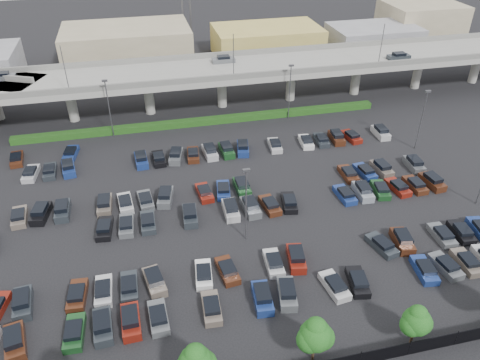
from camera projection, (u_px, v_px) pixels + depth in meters
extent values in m
plane|color=black|center=(232.00, 202.00, 65.30)|extent=(280.00, 280.00, 0.00)
cube|color=gray|center=(195.00, 73.00, 87.37)|extent=(150.00, 13.00, 1.10)
cube|color=slate|center=(200.00, 79.00, 81.71)|extent=(150.00, 0.50, 1.00)
cube|color=slate|center=(190.00, 57.00, 91.89)|extent=(150.00, 0.50, 1.00)
cylinder|color=gray|center=(71.00, 104.00, 85.15)|extent=(1.80, 1.80, 6.70)
cube|color=slate|center=(68.00, 87.00, 83.42)|extent=(2.60, 9.75, 0.50)
cylinder|color=gray|center=(149.00, 97.00, 87.81)|extent=(1.80, 1.80, 6.70)
cube|color=slate|center=(147.00, 81.00, 86.08)|extent=(2.60, 9.75, 0.50)
cylinder|color=gray|center=(222.00, 90.00, 90.46)|extent=(1.80, 1.80, 6.70)
cube|color=slate|center=(222.00, 75.00, 88.73)|extent=(2.60, 9.75, 0.50)
cylinder|color=gray|center=(291.00, 84.00, 93.12)|extent=(1.80, 1.80, 6.70)
cube|color=slate|center=(292.00, 69.00, 91.39)|extent=(2.60, 9.75, 0.50)
cylinder|color=gray|center=(356.00, 78.00, 95.78)|extent=(1.80, 1.80, 6.70)
cube|color=slate|center=(358.00, 63.00, 94.05)|extent=(2.60, 9.75, 0.50)
cylinder|color=gray|center=(417.00, 73.00, 98.43)|extent=(1.80, 1.80, 6.70)
cube|color=slate|center=(421.00, 58.00, 96.71)|extent=(2.60, 9.75, 0.50)
cylinder|color=gray|center=(476.00, 67.00, 101.09)|extent=(1.80, 1.80, 6.70)
cube|color=slate|center=(480.00, 53.00, 99.36)|extent=(2.60, 9.75, 0.50)
cube|color=#55585C|center=(3.00, 77.00, 82.84)|extent=(4.40, 1.82, 0.82)
cube|color=black|center=(2.00, 74.00, 82.49)|extent=(2.30, 1.60, 0.50)
cube|color=#55585C|center=(223.00, 60.00, 90.43)|extent=(4.40, 1.82, 0.82)
cube|color=black|center=(223.00, 57.00, 90.08)|extent=(2.30, 1.60, 0.50)
cube|color=#272D33|center=(399.00, 57.00, 92.00)|extent=(4.40, 1.82, 0.82)
cube|color=black|center=(399.00, 54.00, 91.65)|extent=(2.30, 1.60, 0.50)
cylinder|color=#4C4C51|center=(65.00, 70.00, 75.74)|extent=(0.14, 0.14, 8.00)
cylinder|color=#4C4C51|center=(233.00, 57.00, 81.05)|extent=(0.14, 0.14, 8.00)
cylinder|color=#4C4C51|center=(381.00, 46.00, 86.36)|extent=(0.14, 0.14, 8.00)
cube|color=#133B11|center=(203.00, 121.00, 85.35)|extent=(66.00, 1.60, 1.10)
cylinder|color=black|center=(360.00, 358.00, 43.09)|extent=(0.10, 0.10, 2.00)
cylinder|color=black|center=(409.00, 348.00, 44.04)|extent=(0.10, 0.10, 2.00)
cylinder|color=black|center=(456.00, 338.00, 44.99)|extent=(0.10, 0.10, 2.00)
sphere|color=#124513|center=(195.00, 355.00, 39.65)|extent=(2.06, 2.06, 2.06)
cylinder|color=#332316|center=(313.00, 352.00, 43.65)|extent=(0.26, 0.26, 1.97)
sphere|color=#124513|center=(315.00, 336.00, 42.33)|extent=(3.07, 3.07, 3.07)
sphere|color=#124513|center=(322.00, 337.00, 42.85)|extent=(2.41, 2.41, 2.41)
sphere|color=#124513|center=(309.00, 340.00, 42.33)|extent=(2.41, 2.41, 2.41)
sphere|color=#124513|center=(316.00, 328.00, 41.96)|extent=(2.08, 2.08, 2.08)
cylinder|color=#332316|center=(412.00, 337.00, 45.25)|extent=(0.26, 0.26, 1.80)
sphere|color=#124513|center=(417.00, 321.00, 44.05)|extent=(2.79, 2.79, 2.79)
sphere|color=#124513|center=(421.00, 323.00, 44.52)|extent=(2.19, 2.19, 2.19)
sphere|color=#124513|center=(411.00, 325.00, 44.04)|extent=(2.19, 2.19, 2.19)
sphere|color=#124513|center=(418.00, 315.00, 43.71)|extent=(1.89, 1.89, 1.89)
cube|color=#482213|center=(15.00, 343.00, 45.11)|extent=(2.67, 4.68, 1.05)
cube|color=black|center=(13.00, 337.00, 44.66)|extent=(2.09, 2.87, 0.65)
cube|color=#18441E|center=(75.00, 333.00, 46.21)|extent=(2.04, 4.49, 0.82)
cube|color=black|center=(73.00, 330.00, 45.71)|extent=(1.72, 2.38, 0.50)
cube|color=#272D33|center=(103.00, 327.00, 46.67)|extent=(2.09, 4.51, 1.05)
cube|color=black|center=(102.00, 321.00, 46.22)|extent=(1.76, 2.70, 0.65)
cube|color=maroon|center=(131.00, 322.00, 47.20)|extent=(1.95, 4.45, 1.05)
cube|color=black|center=(130.00, 316.00, 46.75)|extent=(1.68, 2.65, 0.65)
cube|color=#55585C|center=(159.00, 318.00, 47.78)|extent=(2.03, 4.48, 0.82)
cube|color=black|center=(158.00, 315.00, 47.27)|extent=(1.71, 2.37, 0.50)
cube|color=#695D52|center=(211.00, 308.00, 48.82)|extent=(2.04, 4.49, 0.82)
cube|color=black|center=(212.00, 306.00, 48.32)|extent=(1.72, 2.38, 0.50)
cube|color=navy|center=(262.00, 298.00, 49.80)|extent=(2.20, 4.54, 1.05)
cube|color=black|center=(262.00, 293.00, 49.35)|extent=(1.83, 2.73, 0.65)
cube|color=#55585C|center=(287.00, 294.00, 50.33)|extent=(2.62, 4.66, 1.05)
cube|color=black|center=(287.00, 289.00, 49.88)|extent=(2.06, 2.86, 0.65)
cube|color=silver|center=(334.00, 286.00, 51.43)|extent=(2.36, 4.59, 0.82)
cube|color=black|center=(336.00, 283.00, 50.93)|extent=(1.88, 2.48, 0.50)
cube|color=black|center=(358.00, 282.00, 51.96)|extent=(2.55, 4.65, 0.82)
cube|color=black|center=(359.00, 279.00, 51.45)|extent=(1.97, 2.54, 0.50)
cube|color=navy|center=(424.00, 270.00, 53.52)|extent=(2.37, 4.60, 0.82)
cube|color=black|center=(426.00, 267.00, 53.01)|extent=(1.89, 2.49, 0.50)
cube|color=#55585C|center=(446.00, 266.00, 54.04)|extent=(2.30, 4.58, 0.82)
cube|color=black|center=(448.00, 263.00, 53.54)|extent=(1.85, 2.46, 0.50)
cube|color=#695D52|center=(466.00, 263.00, 54.56)|extent=(1.98, 4.46, 0.82)
cube|color=black|center=(469.00, 260.00, 54.06)|extent=(1.68, 2.36, 0.50)
cube|color=#272D33|center=(23.00, 304.00, 49.18)|extent=(2.28, 4.57, 1.05)
cube|color=black|center=(21.00, 298.00, 48.73)|extent=(1.87, 2.75, 0.65)
cube|color=#482213|center=(78.00, 296.00, 50.29)|extent=(2.17, 4.53, 0.82)
cube|color=black|center=(76.00, 293.00, 49.78)|extent=(1.78, 2.42, 0.50)
cube|color=silver|center=(104.00, 291.00, 50.81)|extent=(1.87, 4.42, 0.82)
cube|color=black|center=(103.00, 289.00, 50.30)|extent=(1.63, 2.32, 0.50)
cube|color=#272D33|center=(130.00, 287.00, 51.33)|extent=(1.86, 4.42, 0.82)
cube|color=black|center=(129.00, 284.00, 50.82)|extent=(1.62, 2.31, 0.50)
cube|color=#695D52|center=(155.00, 282.00, 51.79)|extent=(2.58, 4.66, 1.05)
cube|color=black|center=(154.00, 277.00, 51.34)|extent=(2.04, 2.85, 0.65)
cube|color=white|center=(204.00, 275.00, 52.89)|extent=(2.30, 4.58, 0.82)
cube|color=black|center=(204.00, 272.00, 52.39)|extent=(1.85, 2.46, 0.50)
cube|color=#482213|center=(227.00, 271.00, 53.42)|extent=(2.32, 4.58, 0.82)
cube|color=black|center=(228.00, 268.00, 52.91)|extent=(1.86, 2.47, 0.50)
cube|color=silver|center=(274.00, 263.00, 54.46)|extent=(2.11, 4.51, 0.82)
cube|color=black|center=(274.00, 260.00, 53.95)|extent=(1.75, 2.40, 0.50)
cube|color=maroon|center=(296.00, 259.00, 54.92)|extent=(2.55, 4.65, 1.05)
cube|color=black|center=(297.00, 254.00, 54.47)|extent=(2.03, 2.84, 0.65)
cube|color=#272D33|center=(382.00, 245.00, 57.07)|extent=(2.78, 4.70, 0.82)
cube|color=black|center=(383.00, 243.00, 56.57)|extent=(2.09, 2.61, 0.50)
cube|color=#482213|center=(402.00, 241.00, 57.53)|extent=(2.51, 4.64, 1.05)
cube|color=black|center=(403.00, 236.00, 57.08)|extent=(2.00, 2.82, 0.65)
cube|color=#55585C|center=(442.00, 236.00, 58.64)|extent=(1.99, 4.47, 0.82)
cube|color=black|center=(444.00, 233.00, 58.13)|extent=(1.69, 2.36, 0.50)
cube|color=black|center=(461.00, 232.00, 59.16)|extent=(2.32, 4.58, 0.82)
cube|color=black|center=(463.00, 229.00, 58.65)|extent=(1.86, 2.47, 0.50)
cube|color=navy|center=(480.00, 229.00, 59.68)|extent=(2.47, 4.63, 0.82)
cube|color=black|center=(105.00, 229.00, 59.76)|extent=(2.26, 4.56, 0.82)
cube|color=black|center=(104.00, 226.00, 59.26)|extent=(1.83, 2.45, 0.50)
cube|color=#55585C|center=(127.00, 226.00, 60.29)|extent=(2.00, 4.47, 0.82)
cube|color=black|center=(126.00, 223.00, 59.78)|extent=(1.70, 2.36, 0.50)
cube|color=#272D33|center=(148.00, 223.00, 60.81)|extent=(1.87, 4.42, 0.82)
cube|color=black|center=(148.00, 220.00, 60.30)|extent=(1.63, 2.32, 0.50)
cube|color=#272D33|center=(190.00, 216.00, 61.79)|extent=(2.10, 4.51, 1.05)
cube|color=black|center=(190.00, 211.00, 61.34)|extent=(1.76, 2.70, 0.65)
cube|color=silver|center=(231.00, 210.00, 62.83)|extent=(1.91, 4.44, 1.05)
cube|color=black|center=(231.00, 205.00, 62.38)|extent=(1.66, 2.63, 0.65)
cube|color=#55585C|center=(250.00, 208.00, 63.35)|extent=(2.14, 4.52, 1.05)
cube|color=black|center=(251.00, 203.00, 62.90)|extent=(1.79, 2.71, 0.65)
cube|color=#482213|center=(270.00, 206.00, 63.94)|extent=(2.30, 4.58, 0.82)
cube|color=black|center=(270.00, 203.00, 63.43)|extent=(1.85, 2.46, 0.50)
cube|color=black|center=(289.00, 203.00, 64.46)|extent=(2.55, 4.65, 0.82)
cube|color=black|center=(290.00, 200.00, 63.95)|extent=(1.97, 2.54, 0.50)
cube|color=navy|center=(345.00, 195.00, 66.03)|extent=(2.03, 4.48, 0.82)
cube|color=black|center=(346.00, 192.00, 65.52)|extent=(1.71, 2.37, 0.50)
cube|color=gray|center=(363.00, 192.00, 66.49)|extent=(2.08, 4.50, 1.05)
cube|color=black|center=(364.00, 187.00, 66.04)|extent=(1.75, 2.69, 0.65)
cube|color=#18441E|center=(380.00, 190.00, 67.07)|extent=(2.56, 4.65, 0.82)
cube|color=black|center=(382.00, 187.00, 66.56)|extent=(1.98, 2.55, 0.50)
cube|color=maroon|center=(398.00, 188.00, 67.59)|extent=(2.31, 4.58, 0.82)
cube|color=black|center=(399.00, 185.00, 67.08)|extent=(1.85, 2.47, 0.50)
cube|color=#482213|center=(415.00, 185.00, 68.11)|extent=(1.94, 4.45, 0.82)
cube|color=black|center=(416.00, 182.00, 67.61)|extent=(1.66, 2.34, 0.50)
cube|color=#482213|center=(432.00, 182.00, 68.57)|extent=(2.25, 4.56, 1.05)
cube|color=black|center=(433.00, 177.00, 68.12)|extent=(1.85, 2.75, 0.65)
cube|color=#695D52|center=(19.00, 217.00, 61.75)|extent=(2.22, 4.55, 0.82)
cube|color=black|center=(18.00, 214.00, 61.24)|extent=(1.81, 2.44, 0.50)
cube|color=black|center=(41.00, 214.00, 62.21)|extent=(2.56, 4.65, 1.05)
cube|color=black|center=(40.00, 209.00, 61.76)|extent=(2.03, 2.84, 0.65)
cube|color=#272D33|center=(63.00, 211.00, 62.73)|extent=(1.84, 4.41, 1.05)
cube|color=black|center=(62.00, 206.00, 62.28)|extent=(1.61, 2.61, 0.65)
cube|color=#695D52|center=(105.00, 205.00, 63.77)|extent=(2.01, 4.47, 1.05)
cube|color=black|center=(104.00, 201.00, 63.32)|extent=(1.71, 2.67, 0.65)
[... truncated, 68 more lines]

